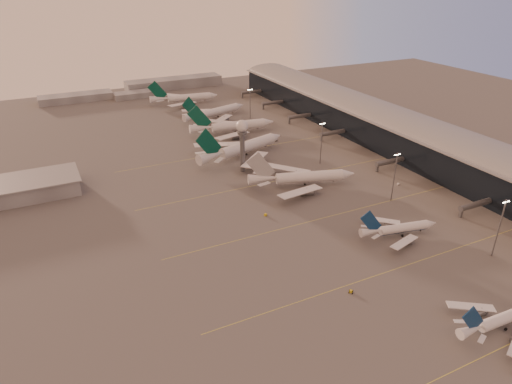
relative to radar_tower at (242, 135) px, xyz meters
name	(u,v)px	position (x,y,z in m)	size (l,w,h in m)	color
ground	(375,298)	(-5.00, -120.00, -20.95)	(700.00, 700.00, 0.00)	#4C4A4A
taxiway_markings	(348,210)	(25.00, -64.00, -20.94)	(180.00, 185.25, 0.02)	gold
terminal	(399,132)	(102.88, -9.91, -10.43)	(57.00, 362.00, 23.04)	black
radar_tower	(242,135)	(0.00, 0.00, 0.00)	(6.40, 6.40, 31.10)	#53555A
mast_a	(500,226)	(53.00, -120.00, -7.21)	(3.60, 0.56, 25.00)	#53555A
mast_b	(395,175)	(50.00, -65.00, -7.21)	(3.60, 0.56, 25.00)	#53555A
mast_c	(321,141)	(45.00, -10.00, -7.21)	(3.60, 0.56, 25.00)	#53555A
mast_d	(250,104)	(43.00, 80.00, -7.21)	(3.60, 0.56, 25.00)	#53555A
distant_horizon	(147,88)	(-2.38, 205.14, -17.06)	(165.00, 37.50, 9.00)	slate
narrowbody_near	(500,321)	(20.20, -148.73, -18.18)	(35.02, 27.94, 13.68)	silver
narrowbody_mid	(399,230)	(30.30, -91.76, -18.06)	(36.21, 28.63, 14.28)	silver
widebody_white	(302,180)	(19.83, -31.22, -17.44)	(55.87, 44.12, 20.25)	silver
greentail_a	(243,150)	(9.10, 19.77, -16.72)	(64.00, 50.94, 23.93)	silver
greentail_b	(233,128)	(21.34, 62.07, -17.06)	(60.54, 48.62, 22.04)	silver
greentail_c	(215,114)	(23.45, 100.24, -17.28)	(55.58, 44.23, 20.78)	silver
greentail_d	(185,99)	(15.91, 150.19, -17.23)	(57.78, 46.40, 21.03)	silver
gsv_tug_mid	(351,292)	(-10.76, -113.89, -20.48)	(3.62, 3.65, 0.92)	gold
gsv_truck_b	(398,221)	(37.41, -83.83, -19.94)	(5.22, 3.02, 1.99)	silver
gsv_truck_c	(266,213)	(-11.86, -51.39, -19.79)	(5.85, 4.73, 2.28)	gold
gsv_catering_b	(399,181)	(65.74, -52.81, -18.94)	(4.94, 2.40, 4.03)	silver
gsv_tug_far	(288,178)	(17.31, -20.48, -20.42)	(3.39, 4.16, 1.03)	silver
gsv_tug_hangar	(276,141)	(40.31, 34.76, -20.47)	(3.46, 2.30, 0.93)	slate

